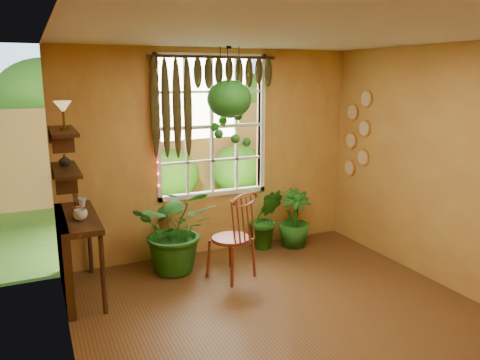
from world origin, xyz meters
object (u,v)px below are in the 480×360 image
object	(u,v)px
potted_plant_mid	(266,218)
counter_ledge	(69,248)
potted_plant_left	(177,229)
hanging_basket	(229,105)
windsor_chair	(233,249)

from	to	relation	value
potted_plant_mid	counter_ledge	bearing A→B (deg)	-170.48
counter_ledge	potted_plant_left	world-z (taller)	potted_plant_left
counter_ledge	hanging_basket	bearing A→B (deg)	7.30
potted_plant_left	potted_plant_mid	world-z (taller)	potted_plant_left
windsor_chair	potted_plant_mid	size ratio (longest dim) A/B	1.43
counter_ledge	hanging_basket	distance (m)	2.46
windsor_chair	hanging_basket	world-z (taller)	hanging_basket
counter_ledge	potted_plant_mid	bearing A→B (deg)	9.52
counter_ledge	windsor_chair	world-z (taller)	windsor_chair
potted_plant_left	hanging_basket	world-z (taller)	hanging_basket
counter_ledge	potted_plant_mid	size ratio (longest dim) A/B	1.41
counter_ledge	windsor_chair	bearing A→B (deg)	-9.08
counter_ledge	potted_plant_left	size ratio (longest dim) A/B	1.11
potted_plant_left	potted_plant_mid	size ratio (longest dim) A/B	1.27
windsor_chair	hanging_basket	xyz separation A→B (m)	(0.18, 0.54, 1.65)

